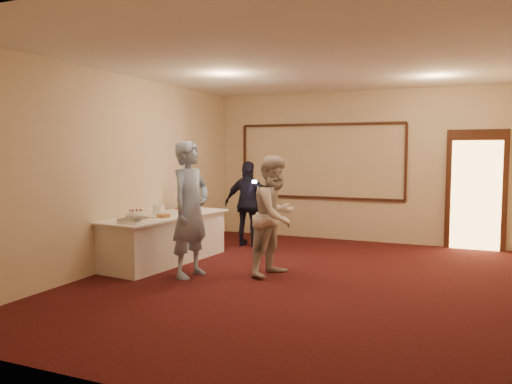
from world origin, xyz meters
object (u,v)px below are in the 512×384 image
woman (275,216)px  buffet_table (164,238)px  plate_stack_a (159,210)px  plate_stack_b (189,208)px  guest (249,204)px  pavlova_tray (136,217)px  tart (164,216)px  cupcake_stand (182,201)px  man (191,209)px

woman → buffet_table: bearing=100.3°
plate_stack_a → woman: bearing=-2.1°
plate_stack_a → plate_stack_b: (0.31, 0.43, -0.00)m
woman → guest: (-1.26, 1.89, -0.06)m
pavlova_tray → woman: size_ratio=0.29×
buffet_table → plate_stack_a: plate_stack_a is taller
plate_stack_b → guest: (0.49, 1.38, -0.04)m
plate_stack_a → plate_stack_b: plate_stack_a is taller
guest → woman: bearing=117.3°
tart → guest: bearing=75.5°
pavlova_tray → cupcake_stand: 1.77m
cupcake_stand → plate_stack_a: 0.90m
woman → guest: size_ratio=1.08×
man → tart: bearing=70.4°
man → cupcake_stand: bearing=43.2°
plate_stack_b → tart: (-0.05, -0.69, -0.06)m
man → guest: (-0.17, 2.45, -0.16)m
plate_stack_a → tart: bearing=-44.4°
buffet_table → plate_stack_b: 0.66m
tart → man: 0.82m
pavlova_tray → tart: size_ratio=1.97×
guest → plate_stack_b: bearing=64.3°
cupcake_stand → man: bearing=-55.0°
pavlova_tray → buffet_table: bearing=96.0°
cupcake_stand → plate_stack_b: (0.41, -0.46, -0.07)m
tart → guest: (0.54, 2.08, 0.02)m
plate_stack_a → plate_stack_b: 0.53m
cupcake_stand → man: man is taller
plate_stack_b → man: (0.66, -1.06, 0.12)m
guest → plate_stack_a: bearing=59.9°
pavlova_tray → plate_stack_b: 1.29m
woman → tart: bearing=108.9°
plate_stack_a → tart: 0.38m
plate_stack_a → man: size_ratio=0.10×
man → buffet_table: bearing=61.9°
tart → woman: bearing=5.8°
cupcake_stand → pavlova_tray: bearing=-81.0°
pavlova_tray → plate_stack_a: pavlova_tray is taller
tart → plate_stack_a: bearing=135.6°
cupcake_stand → plate_stack_a: cupcake_stand is taller
pavlova_tray → man: bearing=15.3°
plate_stack_b → man: size_ratio=0.10×
cupcake_stand → plate_stack_a: bearing=-83.7°
cupcake_stand → tart: cupcake_stand is taller
man → guest: size_ratio=1.20×
pavlova_tray → man: 0.83m
man → guest: man is taller
woman → man: bearing=130.1°
tart → man: size_ratio=0.13×
guest → man: bearing=87.7°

